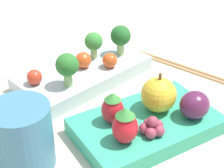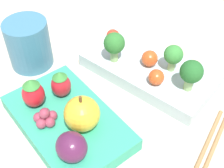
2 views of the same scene
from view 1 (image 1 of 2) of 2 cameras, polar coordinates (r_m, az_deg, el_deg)
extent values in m
plane|color=#BCB29E|center=(0.57, 0.42, -2.60)|extent=(4.00, 4.00, 0.00)
cube|color=silver|center=(0.62, -4.25, 1.70)|extent=(0.23, 0.13, 0.02)
cube|color=#33A87F|center=(0.51, 5.24, -6.35)|extent=(0.20, 0.14, 0.02)
cylinder|color=#93B770|center=(0.65, 1.31, 5.39)|extent=(0.01, 0.01, 0.02)
sphere|color=#236028|center=(0.64, 1.33, 7.40)|extent=(0.03, 0.03, 0.03)
cylinder|color=#93B770|center=(0.56, -6.69, 0.69)|extent=(0.01, 0.01, 0.02)
sphere|color=#2D702D|center=(0.55, -6.85, 2.92)|extent=(0.03, 0.03, 0.03)
cylinder|color=#93B770|center=(0.64, -2.78, 4.72)|extent=(0.01, 0.01, 0.02)
sphere|color=#388438|center=(0.63, -2.83, 6.51)|extent=(0.03, 0.03, 0.03)
sphere|color=red|center=(0.57, -11.73, 1.04)|extent=(0.02, 0.02, 0.02)
sphere|color=#DB4C1E|center=(0.61, -4.22, 3.72)|extent=(0.03, 0.03, 0.03)
sphere|color=#DB4C1E|center=(0.61, -0.33, 3.62)|extent=(0.02, 0.02, 0.02)
sphere|color=gold|center=(0.51, 7.13, -1.62)|extent=(0.05, 0.05, 0.05)
cylinder|color=brown|center=(0.49, 7.34, 1.04)|extent=(0.00, 0.00, 0.01)
ellipsoid|color=red|center=(0.48, 0.08, -3.97)|extent=(0.03, 0.03, 0.04)
cone|color=#388438|center=(0.47, 0.08, -1.90)|extent=(0.02, 0.02, 0.01)
ellipsoid|color=red|center=(0.45, 1.99, -6.69)|extent=(0.03, 0.03, 0.04)
cone|color=#388438|center=(0.44, 2.04, -4.33)|extent=(0.02, 0.02, 0.01)
ellipsoid|color=#511E42|center=(0.50, 12.47, -3.13)|extent=(0.04, 0.04, 0.04)
sphere|color=#93384C|center=(0.48, 6.97, -6.25)|extent=(0.01, 0.01, 0.01)
sphere|color=#93384C|center=(0.48, 5.61, -6.04)|extent=(0.01, 0.01, 0.01)
sphere|color=#93384C|center=(0.47, 4.94, -6.78)|extent=(0.01, 0.01, 0.01)
sphere|color=#93384C|center=(0.47, 5.93, -7.46)|extent=(0.01, 0.01, 0.01)
sphere|color=#93384C|center=(0.47, 7.20, -7.12)|extent=(0.01, 0.01, 0.01)
sphere|color=#93384C|center=(0.47, 6.20, -5.75)|extent=(0.01, 0.01, 0.01)
cylinder|color=teal|center=(0.45, -13.50, -7.81)|extent=(0.07, 0.07, 0.08)
cylinder|color=#A37547|center=(0.67, 11.76, 2.51)|extent=(0.05, 0.21, 0.01)
cylinder|color=#A37547|center=(0.66, 11.36, 2.18)|extent=(0.05, 0.21, 0.01)
camera|label=2|loc=(0.54, 44.07, 28.86)|focal=50.00mm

